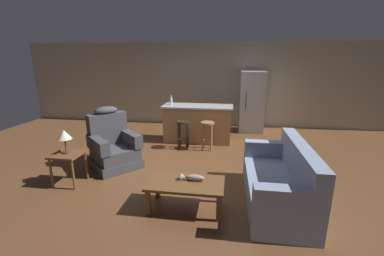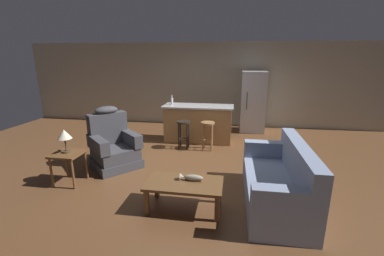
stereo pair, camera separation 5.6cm
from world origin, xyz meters
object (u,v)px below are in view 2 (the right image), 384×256
Objects in this scene: coffee_table at (184,186)px; bottle_tall_green at (172,101)px; refrigerator at (253,102)px; recliner_near_lamp at (113,146)px; fish_figurine at (191,178)px; bar_stool_right at (208,131)px; kitchen_island at (198,123)px; bar_stool_left at (184,130)px; end_table at (68,158)px; couch at (279,183)px; table_lamp at (64,135)px.

bottle_tall_green is (-0.94, 3.20, 0.68)m from coffee_table.
refrigerator reaches higher than coffee_table.
coffee_table is 0.92× the size of recliner_near_lamp.
bar_stool_right is at bearing 90.34° from fish_figurine.
kitchen_island reaches higher than coffee_table.
bottle_tall_green reaches higher than recliner_near_lamp.
bar_stool_left is (1.21, 1.24, 0.05)m from recliner_near_lamp.
bar_stool_right is (0.32, -0.63, -0.01)m from kitchen_island.
coffee_table is 1.96× the size of end_table.
fish_figurine is at bearing 8.50° from recliner_near_lamp.
fish_figurine is 1.32m from couch.
fish_figurine is at bearing -83.90° from kitchen_island.
recliner_near_lamp reaches higher than kitchen_island.
bar_stool_left is (-1.88, 2.17, 0.13)m from couch.
refrigerator is (2.92, 3.07, 0.46)m from recliner_near_lamp.
bar_stool_left is (1.66, 2.05, -0.40)m from table_lamp.
kitchen_island reaches higher than bar_stool_left.
refrigerator is at bearing 46.81° from bar_stool_left.
table_lamp is at bearing -114.20° from bottle_tall_green.
bar_stool_right is at bearing 43.04° from end_table.
coffee_table is at bearing -142.10° from fish_figurine.
bar_stool_left is 2.54m from refrigerator.
recliner_near_lamp is 2.18m from bar_stool_right.
fish_figurine is 2.27m from end_table.
coffee_table is 2.19m from end_table.
end_table is (-3.52, 0.10, 0.12)m from couch.
end_table is 3.04m from bottle_tall_green.
bottle_tall_green is at bearing 66.36° from end_table.
fish_figurine is at bearing -9.94° from end_table.
kitchen_island is at bearing 66.95° from bar_stool_left.
table_lamp is 0.60× the size of bar_stool_left.
recliner_near_lamp reaches higher than couch.
fish_figurine is at bearing 37.90° from coffee_table.
recliner_near_lamp is at bearing 145.81° from fish_figurine.
refrigerator is (1.13, 1.83, 0.41)m from bar_stool_right.
kitchen_island is (1.90, 2.70, 0.02)m from end_table.
bottle_tall_green is at bearing 146.86° from bar_stool_right.
table_lamp is 3.32m from kitchen_island.
recliner_near_lamp is (-3.09, 0.94, 0.08)m from couch.
table_lamp is at bearing 167.46° from coffee_table.
refrigerator is at bearing 75.39° from fish_figurine.
end_table is at bearing -130.66° from refrigerator.
bar_stool_left and bar_stool_right have the same top height.
fish_figurine is 3.11m from kitchen_island.
recliner_near_lamp is (-1.80, 1.23, -0.04)m from fish_figurine.
refrigerator is (1.21, 4.36, 0.52)m from coffee_table.
recliner_near_lamp is at bearing -112.04° from bottle_tall_green.
couch is at bearing 14.68° from coffee_table.
bar_stool_right is 0.39× the size of refrigerator.
bottle_tall_green is at bearing 106.43° from coffee_table.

